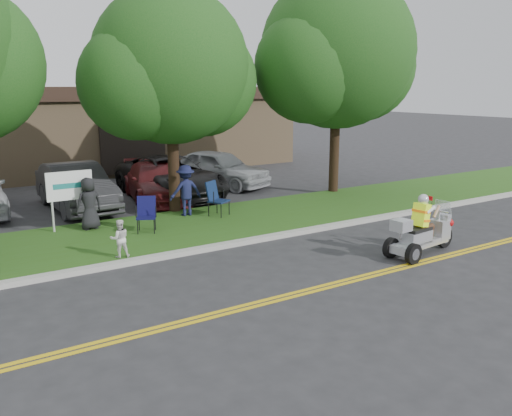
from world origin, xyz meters
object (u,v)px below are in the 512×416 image
lawn_chair_a (146,212)px  parked_car_far_right (218,168)px  parked_car_left (76,187)px  trike_scooter (422,234)px  parked_car_mid (171,177)px  parked_car_right (156,182)px  lawn_chair_b (215,196)px

lawn_chair_a → parked_car_far_right: bearing=72.3°
lawn_chair_a → parked_car_left: parked_car_left is taller
trike_scooter → parked_car_mid: bearing=96.7°
parked_car_mid → parked_car_right: (-0.70, -0.27, -0.09)m
parked_car_left → parked_car_right: 2.80m
parked_car_mid → parked_car_far_right: size_ratio=1.22×
lawn_chair_b → parked_car_far_right: (2.70, 4.74, 0.06)m
parked_car_mid → parked_car_right: parked_car_mid is taller
trike_scooter → lawn_chair_b: trike_scooter is taller
lawn_chair_a → parked_car_right: 4.65m
trike_scooter → parked_car_far_right: parked_car_far_right is taller
parked_car_mid → parked_car_right: bearing=-161.2°
trike_scooter → lawn_chair_b: bearing=105.9°
lawn_chair_a → parked_car_right: size_ratio=0.21×
trike_scooter → parked_car_mid: 10.07m
lawn_chair_b → lawn_chair_a: bearing=165.0°
parked_car_left → lawn_chair_a: bearing=-80.3°
lawn_chair_b → parked_car_left: size_ratio=0.23×
trike_scooter → parked_car_far_right: size_ratio=0.52×
lawn_chair_a → parked_car_far_right: 7.50m
lawn_chair_a → parked_car_right: (2.01, 4.20, 0.01)m
parked_car_right → parked_car_far_right: 3.42m
lawn_chair_b → parked_car_right: parked_car_right is taller
trike_scooter → parked_car_far_right: 10.75m
lawn_chair_a → parked_car_mid: size_ratio=0.18×
parked_car_right → parked_car_far_right: bearing=31.8°
parked_car_mid → parked_car_far_right: (2.50, 0.92, 0.01)m
lawn_chair_a → lawn_chair_b: lawn_chair_b is taller
trike_scooter → parked_car_left: parked_car_left is taller
trike_scooter → parked_car_left: size_ratio=0.50×
trike_scooter → parked_car_far_right: bearing=82.4°
trike_scooter → lawn_chair_b: 6.48m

